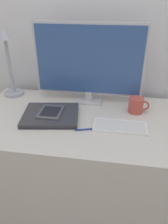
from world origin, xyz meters
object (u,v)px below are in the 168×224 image
ereader (51,112)px  monitor (89,63)px  pen (89,129)px  keyboard (120,126)px  coffee_mug (136,105)px  laptop (51,115)px  desk_lamp (8,60)px

ereader → monitor: bearing=51.1°
ereader → pen: size_ratio=1.12×
monitor → pen: size_ratio=4.60×
keyboard → pen: 0.16m
keyboard → coffee_mug: coffee_mug is taller
laptop → pen: (0.22, -0.09, -0.01)m
desk_lamp → monitor: bearing=-2.9°
monitor → laptop: (-0.18, -0.22, -0.23)m
laptop → ereader: ereader is taller
ereader → laptop: bearing=-77.3°
laptop → desk_lamp: 0.46m
monitor → ereader: bearing=-128.9°
ereader → coffee_mug: bearing=15.3°
ereader → keyboard: bearing=-7.8°
ereader → coffee_mug: coffee_mug is taller
keyboard → desk_lamp: desk_lamp is taller
ereader → coffee_mug: size_ratio=1.33×
monitor → keyboard: size_ratio=2.36×
keyboard → pen: bearing=-163.6°
desk_lamp → pen: 0.68m
monitor → ereader: monitor is taller
monitor → desk_lamp: monitor is taller
coffee_mug → pen: 0.33m
monitor → pen: monitor is taller
coffee_mug → pen: coffee_mug is taller
pen → keyboard: bearing=16.4°
ereader → desk_lamp: 0.45m
monitor → coffee_mug: bearing=-18.0°
ereader → pen: (0.22, -0.10, -0.03)m
coffee_mug → pen: bearing=-137.0°
pen → monitor: bearing=98.3°
laptop → pen: bearing=-22.7°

